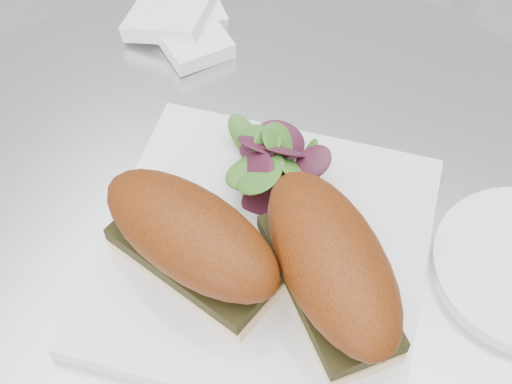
% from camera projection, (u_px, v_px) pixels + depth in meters
% --- Properties ---
extents(table, '(0.70, 0.70, 0.73)m').
position_uv_depth(table, '(257.00, 334.00, 0.82)').
color(table, silver).
rests_on(table, ground).
extents(plate, '(0.31, 0.31, 0.02)m').
position_uv_depth(plate, '(263.00, 251.00, 0.60)').
color(plate, white).
rests_on(plate, table).
extents(sandwich_left, '(0.17, 0.11, 0.08)m').
position_uv_depth(sandwich_left, '(191.00, 240.00, 0.54)').
color(sandwich_left, beige).
rests_on(sandwich_left, plate).
extents(sandwich_right, '(0.18, 0.17, 0.08)m').
position_uv_depth(sandwich_right, '(331.00, 266.00, 0.53)').
color(sandwich_right, beige).
rests_on(sandwich_right, plate).
extents(salad, '(0.10, 0.10, 0.05)m').
position_uv_depth(salad, '(273.00, 149.00, 0.62)').
color(salad, '#49842B').
rests_on(salad, plate).
extents(napkin, '(0.12, 0.12, 0.02)m').
position_uv_depth(napkin, '(183.00, 32.00, 0.76)').
color(napkin, white).
rests_on(napkin, table).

